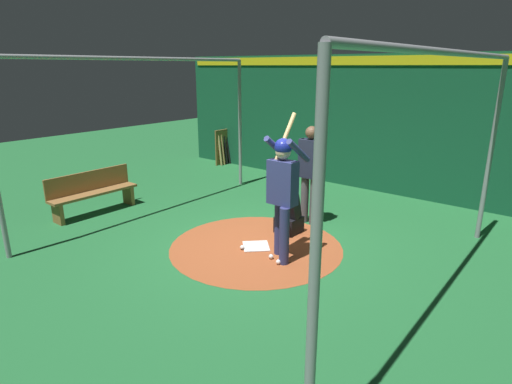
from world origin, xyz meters
TOP-DOWN VIEW (x-y plane):
  - ground_plane at (0.00, 0.00)m, footprint 27.86×27.86m
  - dirt_circle at (0.00, 0.00)m, footprint 2.85×2.85m
  - home_plate at (0.00, 0.00)m, footprint 0.59×0.59m
  - batter at (0.08, 0.58)m, footprint 0.68×0.49m
  - catcher at (-0.83, 0.05)m, footprint 0.58×0.40m
  - umpire at (-1.50, 0.07)m, footprint 0.23×0.49m
  - back_wall at (-4.42, 0.00)m, footprint 0.22×11.86m
  - cage_frame at (0.00, 0.00)m, footprint 5.59×5.58m
  - bat_rack at (-4.17, -4.64)m, footprint 0.70×0.21m
  - bench at (0.77, -3.63)m, footprint 1.79×0.36m
  - baseball_0 at (0.29, 0.67)m, footprint 0.07×0.07m
  - baseball_1 at (0.24, -0.10)m, footprint 0.07×0.07m
  - baseball_2 at (0.21, 0.47)m, footprint 0.07×0.07m

SIDE VIEW (x-z plane):
  - ground_plane at x=0.00m, z-range 0.00..0.00m
  - dirt_circle at x=0.00m, z-range 0.00..0.01m
  - home_plate at x=0.00m, z-range 0.01..0.02m
  - baseball_0 at x=0.29m, z-range 0.01..0.08m
  - baseball_1 at x=0.24m, z-range 0.01..0.08m
  - baseball_2 at x=0.21m, z-range 0.01..0.08m
  - catcher at x=-0.83m, z-range -0.10..0.85m
  - bench at x=0.77m, z-range 0.02..0.87m
  - bat_rack at x=-4.17m, z-range -0.03..1.02m
  - umpire at x=-1.50m, z-range 0.12..1.97m
  - batter at x=0.08m, z-range 0.06..2.27m
  - back_wall at x=-4.42m, z-range 0.01..3.16m
  - cage_frame at x=0.00m, z-range 0.60..3.65m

